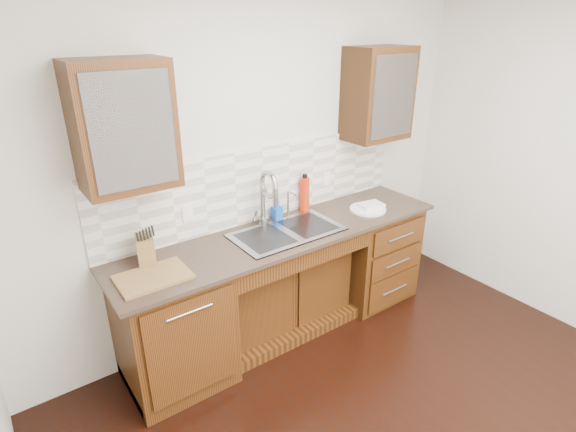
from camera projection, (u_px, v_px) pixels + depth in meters
wall_back at (258, 164)px, 3.52m from camera, size 4.00×0.10×2.70m
base_cabinet_left at (173, 327)px, 3.11m from camera, size 0.70×0.62×0.88m
base_cabinet_center at (279, 288)px, 3.72m from camera, size 1.20×0.44×0.70m
base_cabinet_right at (369, 251)px, 4.12m from camera, size 0.70×0.62×0.88m
countertop at (286, 234)px, 3.42m from camera, size 2.70×0.65×0.03m
backsplash at (263, 184)px, 3.53m from camera, size 2.70×0.02×0.59m
sink at (287, 242)px, 3.44m from camera, size 0.84×0.46×0.19m
faucet at (262, 201)px, 3.46m from camera, size 0.04×0.04×0.40m
filter_tap at (288, 203)px, 3.63m from camera, size 0.02×0.02×0.24m
upper_cabinet_left at (123, 126)px, 2.60m from camera, size 0.55×0.34×0.75m
upper_cabinet_right at (378, 94)px, 3.72m from camera, size 0.55×0.34×0.75m
outlet_left at (188, 214)px, 3.21m from camera, size 0.08×0.01×0.12m
outlet_right at (327, 179)px, 3.90m from camera, size 0.08×0.01×0.12m
soap_bottle at (277, 210)px, 3.60m from camera, size 0.08×0.08×0.16m
water_bottle at (305, 194)px, 3.73m from camera, size 0.10×0.10×0.29m
plate at (368, 209)px, 3.80m from camera, size 0.39×0.39×0.02m
dish_towel at (371, 205)px, 3.82m from camera, size 0.22×0.17×0.03m
knife_block at (146, 250)px, 2.93m from camera, size 0.15×0.20×0.20m
cutting_board at (153, 277)px, 2.79m from camera, size 0.44×0.31×0.02m
cup_left_a at (113, 136)px, 2.58m from camera, size 0.14×0.14×0.10m
cup_left_b at (138, 134)px, 2.66m from camera, size 0.11×0.11×0.09m
cup_right_a at (373, 101)px, 3.72m from camera, size 0.15×0.15×0.10m
cup_right_b at (390, 99)px, 3.83m from camera, size 0.10×0.10×0.09m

